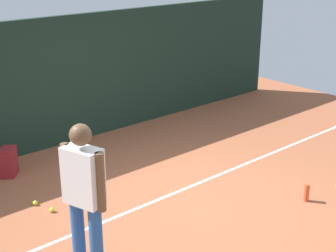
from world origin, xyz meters
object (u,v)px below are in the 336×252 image
Objects in this scene: tennis_player at (84,193)px; tennis_ball_near_player at (35,203)px; tennis_ball_mid_court at (52,210)px; water_bottle at (307,193)px; backpack at (8,162)px.

tennis_ball_near_player is at bearing 154.21° from tennis_player.
water_bottle is (2.79, -1.98, 0.09)m from tennis_ball_mid_court.
tennis_ball_mid_court is at bearing 149.34° from tennis_player.
backpack is 1.75× the size of water_bottle.
tennis_ball_near_player is 1.00× the size of tennis_ball_mid_court.
backpack is (0.35, 2.84, -0.76)m from tennis_player.
backpack is 4.38m from water_bottle.
tennis_ball_mid_court is 0.26× the size of water_bottle.
tennis_player is at bearing 32.86° from backpack.
tennis_player is 6.77× the size of water_bottle.
tennis_ball_near_player is 3.68m from water_bottle.
tennis_player reaches higher than tennis_ball_near_player.
water_bottle is at bearing 78.86° from backpack.
tennis_player is 1.73m from tennis_ball_mid_court.
water_bottle is at bearing 61.53° from tennis_player.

